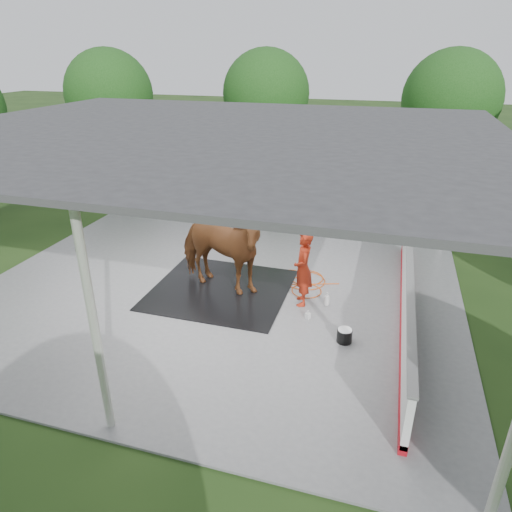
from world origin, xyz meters
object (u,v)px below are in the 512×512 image
(wash_bucket, at_px, (344,335))
(dasher_board, at_px, (406,299))
(horse, at_px, (219,249))
(handler, at_px, (303,269))

(wash_bucket, bearing_deg, dasher_board, 46.09)
(dasher_board, bearing_deg, wash_bucket, -133.91)
(dasher_board, distance_m, wash_bucket, 1.77)
(horse, bearing_deg, wash_bucket, -99.07)
(dasher_board, xyz_separation_m, handler, (-2.38, 0.08, 0.38))
(wash_bucket, bearing_deg, horse, 157.20)
(dasher_board, xyz_separation_m, horse, (-4.50, 0.14, 0.59))
(horse, relative_size, wash_bucket, 8.12)
(horse, distance_m, handler, 2.13)
(wash_bucket, bearing_deg, handler, 131.51)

